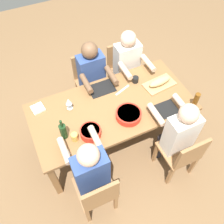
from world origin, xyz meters
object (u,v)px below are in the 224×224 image
Objects in this scene: chair_near_left at (122,68)px; cup_far_right at (75,137)px; dining_table at (112,110)px; wine_glass at (69,102)px; bread_loaf at (160,81)px; cutting_board at (159,84)px; diner_far_left at (178,132)px; diner_near_left at (128,64)px; wine_bottle at (63,131)px; serving_bowl_greens at (129,114)px; serving_bowl_salad at (91,132)px; chair_far_left at (183,154)px; chair_far_right at (98,193)px; cup_near_left at (135,80)px; diner_near_center at (93,76)px; beer_bottle at (196,100)px; diner_far_right at (90,169)px; chair_near_center at (89,78)px; napkin_stack at (38,108)px.

cup_far_right is at bearing 43.76° from chair_near_left.
wine_glass is at bearing -22.16° from dining_table.
bread_loaf reaches higher than dining_table.
diner_far_left is at bearing 76.55° from cutting_board.
wine_bottle is at bearing 33.23° from diner_near_left.
diner_near_left reaches higher than bread_loaf.
cup_far_right is (-0.09, 0.09, -0.06)m from wine_bottle.
serving_bowl_salad is at bearing 4.90° from serving_bowl_greens.
chair_far_left and chair_far_right have the same top height.
cup_near_left is (0.09, -0.85, 0.08)m from diner_far_left.
chair_near_left is 8.32× the size of cup_far_right.
diner_near_left is 0.53m from diner_near_center.
beer_bottle is at bearing 108.75° from diner_near_left.
chair_far_right is 1.05m from wine_glass.
diner_far_right reaches higher than chair_near_center.
diner_near_left is (0.00, -1.22, 0.00)m from diner_far_left.
chair_near_left is 3.86× the size of beer_bottle.
wine_glass reaches higher than cutting_board.
bread_loaf is at bearing 144.75° from cup_near_left.
diner_far_left and diner_near_left have the same top height.
wine_glass reaches higher than chair_far_left.
diner_near_center is at bearing 19.04° from chair_near_left.
beer_bottle is at bearing 173.52° from cup_far_right.
wine_glass is (0.99, -0.98, 0.37)m from chair_far_left.
cup_far_right is (1.43, -0.16, -0.06)m from beer_bottle.
diner_near_left reaches higher than serving_bowl_salad.
serving_bowl_salad is at bearing 43.74° from diner_near_left.
chair_near_center is at bearing -150.27° from napkin_stack.
cup_far_right reaches higher than napkin_stack.
chair_far_right reaches higher than dining_table.
diner_far_right is 3.75× the size of bread_loaf.
cup_near_left is at bearing 128.58° from chair_near_center.
cutting_board is at bearing -145.05° from chair_far_right.
chair_far_right is at bearing 91.94° from cup_far_right.
serving_bowl_salad is at bearing 16.68° from bread_loaf.
chair_far_right is 3.71× the size of serving_bowl_salad.
serving_bowl_greens is 0.66m from cup_far_right.
napkin_stack is (1.50, -0.27, 0.00)m from cutting_board.
cup_far_right is at bearing 23.82° from dining_table.
wine_glass is (0.99, 0.61, 0.37)m from chair_near_left.
chair_near_center is 8.32× the size of cup_far_right.
diner_far_left is 1.22m from diner_near_left.
diner_far_left and diner_near_center have the same top height.
bread_loaf is at bearing 141.70° from diner_near_center.
cup_near_left is 0.58× the size of napkin_stack.
dining_table is 1.61× the size of diner_far_left.
chair_near_left is 5.12× the size of wine_glass.
chair_far_right is 0.64m from serving_bowl_salad.
cup_near_left is (0.25, -0.18, 0.03)m from cutting_board.
chair_far_right is at bearing 71.47° from chair_near_center.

